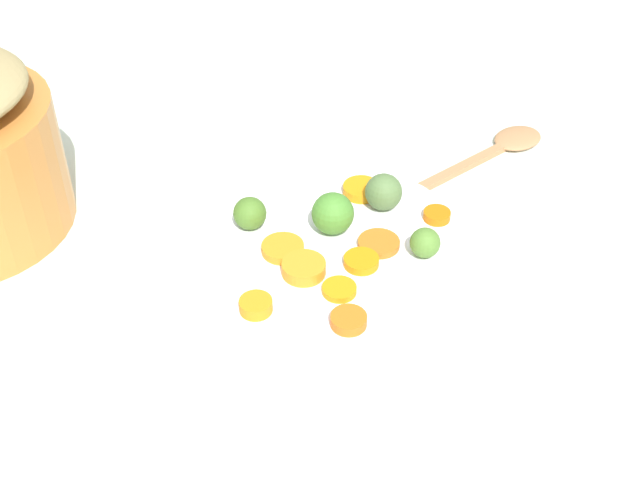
# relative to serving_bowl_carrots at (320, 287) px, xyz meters

# --- Properties ---
(tabletop) EXTENTS (2.40, 2.40, 0.02)m
(tabletop) POSITION_rel_serving_bowl_carrots_xyz_m (-0.01, -0.01, -0.06)
(tabletop) COLOR silver
(tabletop) RESTS_ON ground
(serving_bowl_carrots) EXTENTS (0.29, 0.29, 0.10)m
(serving_bowl_carrots) POSITION_rel_serving_bowl_carrots_xyz_m (0.00, 0.00, 0.00)
(serving_bowl_carrots) COLOR white
(serving_bowl_carrots) RESTS_ON tabletop
(carrot_slice_0) EXTENTS (0.05, 0.05, 0.01)m
(carrot_slice_0) POSITION_rel_serving_bowl_carrots_xyz_m (0.05, -0.02, 0.05)
(carrot_slice_0) COLOR orange
(carrot_slice_0) RESTS_ON serving_bowl_carrots
(carrot_slice_1) EXTENTS (0.04, 0.04, 0.01)m
(carrot_slice_1) POSITION_rel_serving_bowl_carrots_xyz_m (-0.08, -0.06, 0.05)
(carrot_slice_1) COLOR orange
(carrot_slice_1) RESTS_ON serving_bowl_carrots
(carrot_slice_2) EXTENTS (0.04, 0.04, 0.01)m
(carrot_slice_2) POSITION_rel_serving_bowl_carrots_xyz_m (-0.03, -0.03, 0.05)
(carrot_slice_2) COLOR orange
(carrot_slice_2) RESTS_ON serving_bowl_carrots
(carrot_slice_3) EXTENTS (0.04, 0.04, 0.01)m
(carrot_slice_3) POSITION_rel_serving_bowl_carrots_xyz_m (-0.01, -0.06, 0.05)
(carrot_slice_3) COLOR orange
(carrot_slice_3) RESTS_ON serving_bowl_carrots
(carrot_slice_4) EXTENTS (0.04, 0.04, 0.01)m
(carrot_slice_4) POSITION_rel_serving_bowl_carrots_xyz_m (0.03, -0.03, 0.05)
(carrot_slice_4) COLOR orange
(carrot_slice_4) RESTS_ON serving_bowl_carrots
(carrot_slice_5) EXTENTS (0.04, 0.04, 0.01)m
(carrot_slice_5) POSITION_rel_serving_bowl_carrots_xyz_m (-0.02, -0.10, 0.05)
(carrot_slice_5) COLOR orange
(carrot_slice_5) RESTS_ON serving_bowl_carrots
(carrot_slice_6) EXTENTS (0.05, 0.05, 0.01)m
(carrot_slice_6) POSITION_rel_serving_bowl_carrots_xyz_m (-0.03, 0.01, 0.05)
(carrot_slice_6) COLOR orange
(carrot_slice_6) RESTS_ON serving_bowl_carrots
(carrot_slice_7) EXTENTS (0.05, 0.05, 0.01)m
(carrot_slice_7) POSITION_rel_serving_bowl_carrots_xyz_m (0.07, 0.07, 0.05)
(carrot_slice_7) COLOR orange
(carrot_slice_7) RESTS_ON serving_bowl_carrots
(carrot_slice_8) EXTENTS (0.03, 0.03, 0.01)m
(carrot_slice_8) POSITION_rel_serving_bowl_carrots_xyz_m (0.12, 0.00, 0.05)
(carrot_slice_8) COLOR orange
(carrot_slice_8) RESTS_ON serving_bowl_carrots
(brussels_sprout_0) EXTENTS (0.04, 0.04, 0.04)m
(brussels_sprout_0) POSITION_rel_serving_bowl_carrots_xyz_m (0.02, 0.02, 0.07)
(brussels_sprout_0) COLOR #4B8931
(brussels_sprout_0) RESTS_ON serving_bowl_carrots
(brussels_sprout_1) EXTENTS (0.04, 0.04, 0.04)m
(brussels_sprout_1) POSITION_rel_serving_bowl_carrots_xyz_m (0.08, 0.04, 0.07)
(brussels_sprout_1) COLOR #567542
(brussels_sprout_1) RESTS_ON serving_bowl_carrots
(brussels_sprout_2) EXTENTS (0.03, 0.03, 0.03)m
(brussels_sprout_2) POSITION_rel_serving_bowl_carrots_xyz_m (-0.05, 0.05, 0.06)
(brussels_sprout_2) COLOR #4C7729
(brussels_sprout_2) RESTS_ON serving_bowl_carrots
(brussels_sprout_3) EXTENTS (0.03, 0.03, 0.03)m
(brussels_sprout_3) POSITION_rel_serving_bowl_carrots_xyz_m (0.09, -0.04, 0.06)
(brussels_sprout_3) COLOR #568432
(brussels_sprout_3) RESTS_ON serving_bowl_carrots
(wooden_spoon) EXTENTS (0.27, 0.12, 0.01)m
(wooden_spoon) POSITION_rel_serving_bowl_carrots_xyz_m (0.32, 0.21, -0.04)
(wooden_spoon) COLOR #B27C52
(wooden_spoon) RESTS_ON tabletop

